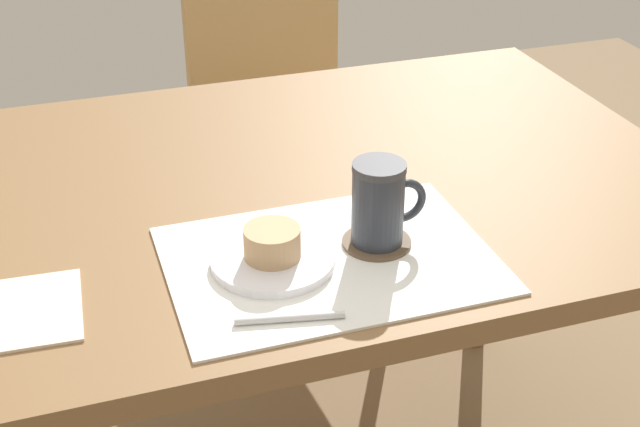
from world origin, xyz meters
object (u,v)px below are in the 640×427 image
dining_table (320,218)px  coffee_mug (380,203)px  wooden_chair (282,118)px  pastry (272,243)px  pastry_plate (273,260)px

dining_table → coffee_mug: 0.27m
dining_table → wooden_chair: bearing=78.5°
pastry → coffee_mug: coffee_mug is taller
coffee_mug → pastry: bearing=-178.6°
dining_table → wooden_chair: size_ratio=1.30×
dining_table → pastry: size_ratio=15.66×
wooden_chair → pastry_plate: (-0.29, -0.98, 0.25)m
pastry → coffee_mug: (0.15, 0.00, 0.03)m
dining_table → pastry: bearing=-121.4°
wooden_chair → pastry: wooden_chair is taller
wooden_chair → pastry_plate: 1.05m
dining_table → pastry_plate: pastry_plate is taller
dining_table → coffee_mug: coffee_mug is taller
wooden_chair → coffee_mug: (-0.14, -0.97, 0.31)m
wooden_chair → coffee_mug: size_ratio=7.67×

